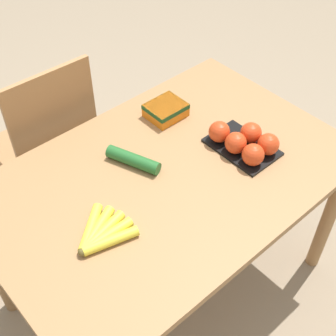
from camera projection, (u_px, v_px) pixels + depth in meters
name	position (u px, v px, depth m)	size (l,w,h in m)	color
ground_plane	(168.00, 282.00, 2.21)	(12.00, 12.00, 0.00)	gray
dining_table	(168.00, 192.00, 1.76)	(1.33, 0.88, 0.74)	#9E7044
chair	(49.00, 146.00, 2.14)	(0.43, 0.41, 0.96)	#A87547
banana_bunch	(101.00, 234.00, 1.48)	(0.20, 0.19, 0.03)	brown
tomato_pack	(245.00, 142.00, 1.74)	(0.18, 0.26, 0.09)	black
carrot_bag	(166.00, 109.00, 1.90)	(0.15, 0.13, 0.06)	orange
cucumber_near	(133.00, 160.00, 1.70)	(0.12, 0.21, 0.05)	#236028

